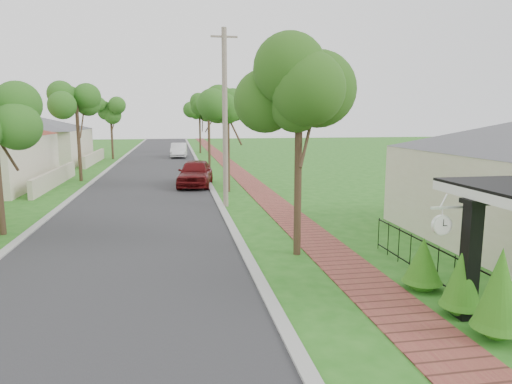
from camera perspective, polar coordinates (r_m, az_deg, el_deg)
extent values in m
plane|color=#236417|center=(10.12, -1.41, -14.81)|extent=(160.00, 160.00, 0.00)
cube|color=#28282B|center=(29.47, -13.12, 1.04)|extent=(7.00, 120.00, 0.02)
cube|color=#9E9E99|center=(29.49, -6.02, 1.24)|extent=(0.30, 120.00, 0.10)
cube|color=#9E9E99|center=(29.89, -20.12, 0.83)|extent=(0.30, 120.00, 0.10)
cube|color=brown|center=(29.78, -1.02, 1.37)|extent=(1.50, 120.00, 0.03)
cube|color=black|center=(10.46, 25.19, -7.55)|extent=(0.30, 0.30, 2.52)
cube|color=black|center=(10.83, 24.76, -13.34)|extent=(0.48, 0.48, 0.24)
cube|color=black|center=(10.20, 25.65, -1.07)|extent=(0.42, 0.42, 0.10)
cube|color=black|center=(11.53, 23.65, -7.53)|extent=(0.03, 8.00, 0.03)
cube|color=black|center=(11.78, 23.39, -11.26)|extent=(0.03, 8.00, 0.03)
cylinder|color=black|center=(10.65, 27.52, -11.75)|extent=(0.02, 0.02, 1.00)
cylinder|color=black|center=(11.15, 25.41, -10.66)|extent=(0.02, 0.02, 1.00)
cylinder|color=black|center=(11.66, 23.50, -9.65)|extent=(0.02, 0.02, 1.00)
cylinder|color=black|center=(12.19, 21.77, -8.72)|extent=(0.02, 0.02, 1.00)
cylinder|color=black|center=(12.73, 20.18, -7.86)|extent=(0.02, 0.02, 1.00)
cylinder|color=black|center=(13.28, 18.74, -7.06)|extent=(0.02, 0.02, 1.00)
cylinder|color=black|center=(13.85, 17.41, -6.33)|extent=(0.02, 0.02, 1.00)
cylinder|color=black|center=(14.42, 16.19, -5.65)|extent=(0.02, 0.02, 1.00)
cylinder|color=black|center=(15.00, 15.07, -5.02)|extent=(0.02, 0.02, 1.00)
cylinder|color=#382619|center=(25.36, -3.53, 5.13)|extent=(0.22, 0.22, 4.55)
sphere|color=#165416|center=(25.30, -3.59, 10.57)|extent=(1.70, 1.70, 1.70)
cylinder|color=#382619|center=(39.27, -5.89, 6.85)|extent=(0.22, 0.22, 4.90)
sphere|color=#165416|center=(39.24, -5.95, 10.63)|extent=(1.70, 1.70, 1.70)
cylinder|color=#382619|center=(53.24, -7.01, 7.11)|extent=(0.22, 0.22, 4.20)
sphere|color=#165416|center=(53.21, -7.05, 9.50)|extent=(1.70, 1.70, 1.70)
cylinder|color=#382619|center=(31.77, -21.27, 5.68)|extent=(0.22, 0.22, 4.90)
sphere|color=#165416|center=(31.74, -21.55, 10.35)|extent=(1.70, 1.70, 1.70)
cylinder|color=#382619|center=(47.56, -17.57, 6.69)|extent=(0.22, 0.22, 4.55)
sphere|color=#165416|center=(47.53, -17.71, 9.59)|extent=(1.70, 1.70, 1.70)
sphere|color=#155B12|center=(9.91, 27.88, -14.05)|extent=(0.72, 0.72, 0.72)
cone|color=#155B12|center=(9.67, 28.21, -10.18)|extent=(0.82, 0.82, 1.41)
sphere|color=#155B12|center=(10.75, 24.20, -12.29)|extent=(0.68, 0.68, 0.68)
cone|color=#155B12|center=(10.55, 24.42, -9.24)|extent=(0.77, 0.77, 1.20)
sphere|color=#155B12|center=(11.98, 20.02, -10.07)|extent=(0.74, 0.74, 0.74)
cone|color=#155B12|center=(11.82, 20.16, -7.76)|extent=(0.84, 0.84, 1.01)
cube|color=#BFB299|center=(30.23, -23.81, 1.65)|extent=(0.25, 10.00, 1.00)
cube|color=beige|center=(45.31, -27.65, 4.97)|extent=(11.00, 10.00, 3.00)
pyramid|color=#4C4C51|center=(45.23, -27.87, 7.87)|extent=(15.56, 15.56, 1.60)
cube|color=#BFB299|center=(43.88, -19.55, 4.07)|extent=(0.25, 10.00, 1.00)
imported|color=#570D0E|center=(27.74, -7.59, 2.36)|extent=(2.57, 4.90, 1.59)
imported|color=white|center=(47.82, -9.62, 5.15)|extent=(1.76, 4.51, 1.46)
cylinder|color=#382619|center=(13.61, 5.27, 1.71)|extent=(0.22, 0.22, 4.68)
sphere|color=#2F5E1B|center=(13.50, 5.43, 12.17)|extent=(2.33, 2.33, 2.33)
cylinder|color=gray|center=(21.04, -3.90, 9.03)|extent=(0.24, 0.24, 8.05)
cube|color=gray|center=(21.33, -4.01, 18.81)|extent=(1.20, 0.08, 0.08)
cube|color=white|center=(10.24, 22.74, -1.80)|extent=(0.72, 0.05, 0.05)
cylinder|color=white|center=(10.23, 22.25, -2.73)|extent=(0.02, 0.02, 0.31)
cylinder|color=white|center=(10.27, 22.18, -3.85)|extent=(0.43, 0.10, 0.43)
cylinder|color=white|center=(10.22, 22.35, -3.91)|extent=(0.37, 0.01, 0.37)
cylinder|color=white|center=(10.32, 22.02, -3.78)|extent=(0.37, 0.01, 0.37)
cube|color=black|center=(10.20, 22.40, -3.56)|extent=(0.02, 0.01, 0.14)
cube|color=black|center=(10.24, 22.57, -3.91)|extent=(0.09, 0.01, 0.02)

